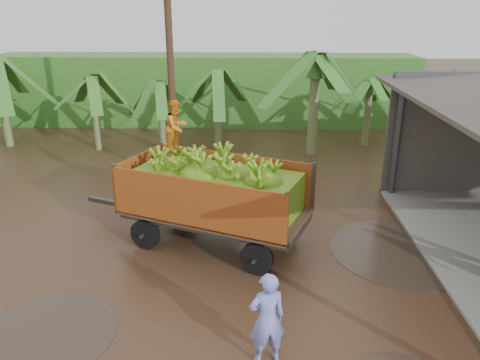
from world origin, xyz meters
The scene contains 6 objects.
ground centered at (0.00, 0.00, 0.00)m, with size 100.00×100.00×0.00m, color black.
hedge_north centered at (-2.00, 16.00, 1.80)m, with size 22.00×3.00×3.60m, color #2D661E.
banana_trailer centered at (-0.36, 2.10, 1.43)m, with size 6.57×3.90×3.69m.
man_blue centered at (0.91, -2.37, 0.90)m, with size 0.66×0.43×1.80m, color #7682D8.
utility_pole centered at (-2.16, 6.73, 4.08)m, with size 1.20×0.24×8.05m.
banana_plants centered at (-5.46, 6.71, 1.87)m, with size 24.08×20.63×4.42m.
Camera 1 is at (0.65, -9.14, 6.00)m, focal length 35.00 mm.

